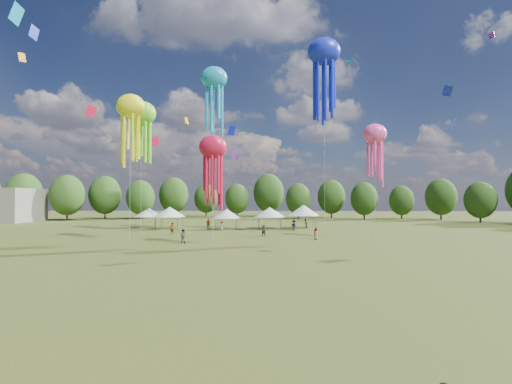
{
  "coord_description": "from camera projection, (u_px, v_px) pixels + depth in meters",
  "views": [
    {
      "loc": [
        3.96,
        -10.95,
        5.48
      ],
      "look_at": [
        3.25,
        15.0,
        6.0
      ],
      "focal_mm": 24.69,
      "sensor_mm": 36.0,
      "label": 1
    }
  ],
  "objects": [
    {
      "name": "ground",
      "position": [
        139.0,
        375.0,
        10.94
      ],
      "size": [
        300.0,
        300.0,
        0.0
      ],
      "primitive_type": "plane",
      "color": "#384416",
      "rests_on": "ground"
    },
    {
      "name": "spectator_near",
      "position": [
        183.0,
        236.0,
        43.35
      ],
      "size": [
        0.98,
        0.83,
        1.75
      ],
      "primitive_type": "imported",
      "rotation": [
        0.0,
        0.0,
        2.92
      ],
      "color": "gray",
      "rests_on": "ground"
    },
    {
      "name": "spectators_far",
      "position": [
        261.0,
        227.0,
        58.45
      ],
      "size": [
        23.04,
        21.32,
        1.85
      ],
      "color": "gray",
      "rests_on": "ground"
    },
    {
      "name": "festival_tents",
      "position": [
        229.0,
        212.0,
        65.34
      ],
      "size": [
        35.14,
        8.77,
        4.39
      ],
      "color": "#47474C",
      "rests_on": "ground"
    },
    {
      "name": "show_kites",
      "position": [
        227.0,
        105.0,
        54.23
      ],
      "size": [
        39.79,
        20.15,
        30.64
      ],
      "color": "#FFFA1A",
      "rests_on": "ground"
    },
    {
      "name": "small_kites",
      "position": [
        232.0,
        58.0,
        55.14
      ],
      "size": [
        81.28,
        61.98,
        46.02
      ],
      "color": "#FFFA1A",
      "rests_on": "ground"
    },
    {
      "name": "treeline",
      "position": [
        228.0,
        194.0,
        73.65
      ],
      "size": [
        201.57,
        95.24,
        13.43
      ],
      "color": "#38281C",
      "rests_on": "ground"
    }
  ]
}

